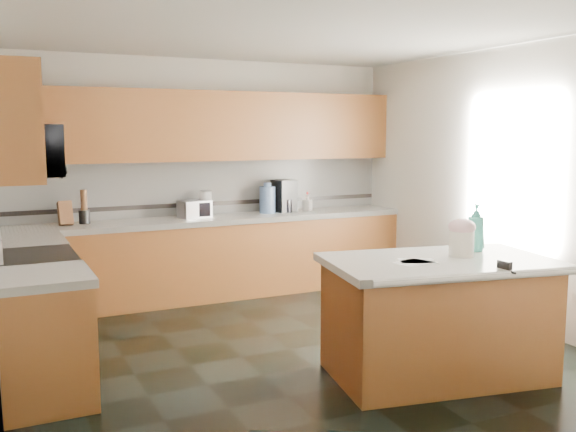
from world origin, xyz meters
TOP-DOWN VIEW (x-y plane):
  - floor at (0.00, 0.00)m, footprint 4.60×4.60m
  - ceiling at (0.00, 0.00)m, footprint 4.60×4.60m
  - wall_back at (0.00, 2.32)m, footprint 4.60×0.04m
  - wall_front at (0.00, -2.32)m, footprint 4.60×0.04m
  - wall_right at (2.32, 0.00)m, footprint 0.04×4.60m
  - back_base_cab at (0.00, 2.00)m, footprint 4.60×0.60m
  - back_countertop at (0.00, 2.00)m, footprint 4.60×0.64m
  - back_upper_cab at (0.00, 2.13)m, footprint 4.60×0.33m
  - back_backsplash at (0.00, 2.29)m, footprint 4.60×0.02m
  - back_accent_band at (0.00, 2.28)m, footprint 4.60×0.01m
  - left_base_cab_rear at (-2.00, 1.29)m, footprint 0.60×0.82m
  - left_counter_rear at (-2.00, 1.29)m, footprint 0.64×0.82m
  - left_base_cab_front at (-2.00, -0.24)m, footprint 0.60×0.72m
  - left_counter_front at (-2.00, -0.24)m, footprint 0.64×0.72m
  - left_upper_cab_rear at (-2.13, 1.42)m, footprint 0.33×1.09m
  - left_upper_cab_front at (-2.13, -0.24)m, footprint 0.33×0.72m
  - range_body at (-2.00, 0.50)m, footprint 0.60×0.76m
  - range_oven_door at (-1.71, 0.50)m, footprint 0.02×0.68m
  - range_cooktop at (-2.00, 0.50)m, footprint 0.62×0.78m
  - range_handle at (-1.68, 0.50)m, footprint 0.02×0.66m
  - microwave at (-2.00, 0.50)m, footprint 0.50×0.73m
  - island_base at (0.77, -1.02)m, footprint 1.73×1.18m
  - island_top at (0.77, -1.02)m, footprint 1.85×1.30m
  - island_bullnose at (0.77, -1.53)m, footprint 1.68×0.36m
  - treat_jar at (0.99, -1.01)m, footprint 0.19×0.19m
  - treat_jar_lid at (0.99, -1.01)m, footprint 0.21×0.21m
  - treat_jar_knob at (0.99, -1.01)m, footprint 0.07×0.02m
  - treat_jar_knob_end_l at (0.96, -1.01)m, footprint 0.04×0.04m
  - treat_jar_knob_end_r at (1.02, -1.01)m, footprint 0.04×0.04m
  - soap_bottle_island at (1.24, -0.89)m, footprint 0.16×0.16m
  - paper_sheet_a at (0.50, -1.05)m, footprint 0.30×0.25m
  - paper_sheet_b at (0.57, -1.02)m, footprint 0.32×0.29m
  - clamp_body at (0.95, -1.51)m, footprint 0.04×0.11m
  - clamp_handle at (0.95, -1.58)m, footprint 0.02×0.08m
  - knife_block at (-1.58, 2.05)m, footprint 0.15×0.19m
  - utensil_crock at (-1.39, 2.08)m, footprint 0.12×0.12m
  - utensil_bundle at (-1.39, 2.08)m, footprint 0.07×0.07m
  - toaster_oven at (-0.20, 2.05)m, footprint 0.38×0.30m
  - toaster_oven_door at (-0.20, 1.94)m, footprint 0.29×0.01m
  - paper_towel at (-0.05, 2.10)m, footprint 0.13×0.13m
  - paper_towel_base at (-0.05, 2.10)m, footprint 0.19×0.19m
  - water_jug at (0.70, 2.06)m, footprint 0.19×0.19m
  - water_jug_neck at (0.70, 2.06)m, footprint 0.09×0.09m
  - coffee_maker at (0.92, 2.08)m, footprint 0.27×0.28m
  - coffee_carafe at (0.92, 2.02)m, footprint 0.16×0.16m
  - soap_bottle_back at (1.23, 2.05)m, footprint 0.13×0.13m
  - soap_back_cap at (1.23, 2.05)m, footprint 0.02×0.02m
  - window_light_proxy at (2.29, -0.20)m, footprint 0.02×1.40m

SIDE VIEW (x-z plane):
  - floor at x=0.00m, z-range 0.00..0.00m
  - range_oven_door at x=-1.71m, z-range 0.12..0.68m
  - back_base_cab at x=0.00m, z-range 0.00..0.86m
  - left_base_cab_rear at x=-2.00m, z-range 0.00..0.86m
  - left_base_cab_front at x=-2.00m, z-range 0.00..0.86m
  - island_base at x=0.77m, z-range 0.00..0.86m
  - range_body at x=-2.00m, z-range 0.00..0.88m
  - range_handle at x=-1.68m, z-range 0.77..0.79m
  - back_countertop at x=0.00m, z-range 0.86..0.92m
  - left_counter_rear at x=-2.00m, z-range 0.86..0.92m
  - left_counter_front at x=-2.00m, z-range 0.86..0.92m
  - island_top at x=0.77m, z-range 0.86..0.92m
  - island_bullnose at x=0.77m, z-range 0.86..0.92m
  - range_cooktop at x=-2.00m, z-range 0.88..0.92m
  - clamp_handle at x=0.95m, z-range 0.90..0.92m
  - paper_sheet_a at x=0.50m, z-range 0.92..0.92m
  - paper_sheet_b at x=0.57m, z-range 0.92..0.92m
  - paper_towel_base at x=-0.05m, z-range 0.92..0.93m
  - clamp_body at x=0.95m, z-range 0.88..0.98m
  - utensil_crock at x=-1.39m, z-range 0.92..1.06m
  - coffee_carafe at x=0.92m, z-range 0.92..1.08m
  - toaster_oven at x=-0.20m, z-range 0.92..1.11m
  - toaster_oven_door at x=-0.20m, z-range 0.94..1.09m
  - treat_jar at x=0.99m, z-range 0.92..1.12m
  - soap_bottle_back at x=1.23m, z-range 0.92..1.12m
  - back_accent_band at x=0.00m, z-range 1.02..1.06m
  - knife_block at x=-1.58m, z-range 0.91..1.18m
  - paper_towel at x=-0.05m, z-range 0.92..1.21m
  - water_jug at x=0.70m, z-range 0.92..1.24m
  - soap_bottle_island at x=1.24m, z-range 0.92..1.30m
  - coffee_maker at x=0.92m, z-range 0.92..1.30m
  - soap_back_cap at x=1.23m, z-range 1.12..1.15m
  - treat_jar_lid at x=0.99m, z-range 1.08..1.21m
  - utensil_bundle at x=-1.39m, z-range 1.06..1.28m
  - treat_jar_knob at x=0.99m, z-range 1.18..1.21m
  - treat_jar_knob_end_l at x=0.96m, z-range 1.18..1.21m
  - treat_jar_knob_end_r at x=1.02m, z-range 1.18..1.21m
  - back_backsplash at x=0.00m, z-range 0.92..1.55m
  - water_jug_neck at x=0.70m, z-range 1.24..1.28m
  - wall_back at x=0.00m, z-range 0.00..2.70m
  - wall_front at x=0.00m, z-range 0.00..2.70m
  - wall_right at x=2.32m, z-range 0.00..2.70m
  - window_light_proxy at x=2.29m, z-range 0.95..2.05m
  - microwave at x=-2.00m, z-range 1.53..1.94m
  - back_upper_cab at x=0.00m, z-range 1.55..2.33m
  - left_upper_cab_rear at x=-2.13m, z-range 1.55..2.33m
  - left_upper_cab_front at x=-2.13m, z-range 1.55..2.33m
  - ceiling at x=0.00m, z-range 2.70..2.70m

